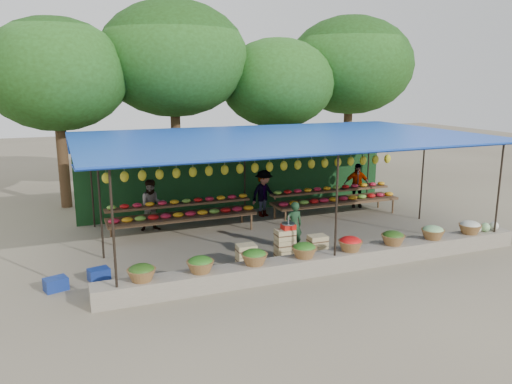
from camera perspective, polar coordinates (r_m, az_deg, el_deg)
name	(u,v)px	position (r m, az deg, el deg)	size (l,w,h in m)	color
ground	(281,236)	(14.08, 2.89, -5.05)	(60.00, 60.00, 0.00)	#695D4D
stone_curb	(331,261)	(11.72, 8.57, -7.86)	(10.60, 0.55, 0.40)	#716D5A
stall_canopy	(281,141)	(13.58, 2.89, 5.84)	(10.80, 6.60, 2.82)	black
produce_baskets	(328,247)	(11.55, 8.20, -6.24)	(8.98, 0.58, 0.34)	brown
netting_backdrop	(242,174)	(16.61, -1.60, 2.13)	(10.60, 0.06, 2.50)	#163F1D
tree_row	(227,69)	(19.28, -3.33, 13.87)	(16.51, 5.50, 7.12)	#322012
fruit_table_left	(182,212)	(14.37, -8.44, -2.30)	(4.21, 0.95, 0.93)	#4C381E
fruit_table_right	(335,197)	(16.21, 8.99, -0.61)	(4.21, 0.95, 0.93)	#4C381E
crate_counter	(284,248)	(12.18, 3.19, -6.38)	(2.36, 0.36, 0.77)	tan
weighing_scale	(288,226)	(12.06, 3.72, -3.87)	(0.33, 0.33, 0.35)	red
vendor_seated	(294,225)	(12.89, 4.36, -3.83)	(0.46, 0.30, 1.25)	#1B3B21
customer_left	(152,205)	(14.71, -11.75, -1.48)	(0.73, 0.57, 1.51)	slate
customer_mid	(264,193)	(15.91, 0.90, -0.16)	(0.97, 0.56, 1.51)	slate
customer_right	(357,185)	(17.47, 11.43, 0.77)	(0.89, 0.37, 1.52)	slate
blue_crate_front	(56,284)	(11.33, -21.90, -9.74)	(0.45, 0.33, 0.27)	navy
blue_crate_back	(99,274)	(11.57, -17.52, -8.96)	(0.44, 0.31, 0.26)	navy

